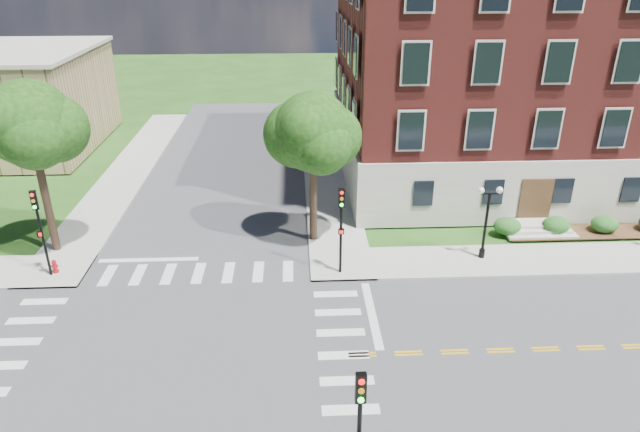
{
  "coord_description": "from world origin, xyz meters",
  "views": [
    {
      "loc": [
        5.27,
        -19.48,
        15.66
      ],
      "look_at": [
        6.53,
        7.32,
        3.2
      ],
      "focal_mm": 32.0,
      "sensor_mm": 36.0,
      "label": 1
    }
  ],
  "objects_px": {
    "twin_lamp_west": "(487,218)",
    "fire_hydrant": "(55,267)",
    "traffic_signal_se": "(360,421)",
    "traffic_signal_ne": "(341,220)",
    "traffic_signal_nw": "(39,223)"
  },
  "relations": [
    {
      "from": "traffic_signal_nw",
      "to": "twin_lamp_west",
      "type": "relative_size",
      "value": 1.13
    },
    {
      "from": "traffic_signal_se",
      "to": "fire_hydrant",
      "type": "relative_size",
      "value": 6.4
    },
    {
      "from": "traffic_signal_nw",
      "to": "traffic_signal_ne",
      "type": "bearing_deg",
      "value": -1.65
    },
    {
      "from": "traffic_signal_nw",
      "to": "twin_lamp_west",
      "type": "height_order",
      "value": "traffic_signal_nw"
    },
    {
      "from": "traffic_signal_nw",
      "to": "traffic_signal_se",
      "type": "bearing_deg",
      "value": -43.87
    },
    {
      "from": "fire_hydrant",
      "to": "twin_lamp_west",
      "type": "bearing_deg",
      "value": 1.41
    },
    {
      "from": "traffic_signal_se",
      "to": "fire_hydrant",
      "type": "distance_m",
      "value": 20.73
    },
    {
      "from": "traffic_signal_se",
      "to": "traffic_signal_ne",
      "type": "height_order",
      "value": "same"
    },
    {
      "from": "twin_lamp_west",
      "to": "fire_hydrant",
      "type": "xyz_separation_m",
      "value": [
        -23.22,
        -0.57,
        -2.06
      ]
    },
    {
      "from": "fire_hydrant",
      "to": "traffic_signal_se",
      "type": "bearing_deg",
      "value": -44.69
    },
    {
      "from": "twin_lamp_west",
      "to": "fire_hydrant",
      "type": "height_order",
      "value": "twin_lamp_west"
    },
    {
      "from": "traffic_signal_se",
      "to": "traffic_signal_nw",
      "type": "distance_m",
      "value": 20.49
    },
    {
      "from": "traffic_signal_nw",
      "to": "fire_hydrant",
      "type": "xyz_separation_m",
      "value": [
        0.16,
        0.25,
        -2.72
      ]
    },
    {
      "from": "traffic_signal_ne",
      "to": "fire_hydrant",
      "type": "bearing_deg",
      "value": 177.39
    },
    {
      "from": "twin_lamp_west",
      "to": "fire_hydrant",
      "type": "bearing_deg",
      "value": -178.59
    }
  ]
}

